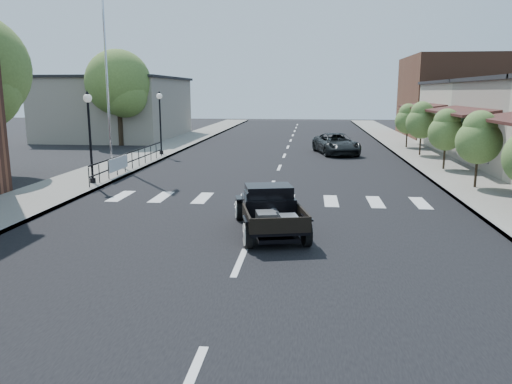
# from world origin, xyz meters

# --- Properties ---
(ground) EXTENTS (120.00, 120.00, 0.00)m
(ground) POSITION_xyz_m (0.00, 0.00, 0.00)
(ground) COLOR black
(ground) RESTS_ON ground
(road) EXTENTS (14.00, 80.00, 0.02)m
(road) POSITION_xyz_m (0.00, 15.00, 0.01)
(road) COLOR black
(road) RESTS_ON ground
(road_markings) EXTENTS (12.00, 60.00, 0.06)m
(road_markings) POSITION_xyz_m (0.00, 10.00, 0.00)
(road_markings) COLOR silver
(road_markings) RESTS_ON ground
(sidewalk_left) EXTENTS (3.00, 80.00, 0.15)m
(sidewalk_left) POSITION_xyz_m (-8.50, 15.00, 0.07)
(sidewalk_left) COLOR gray
(sidewalk_left) RESTS_ON ground
(sidewalk_right) EXTENTS (3.00, 80.00, 0.15)m
(sidewalk_right) POSITION_xyz_m (8.50, 15.00, 0.07)
(sidewalk_right) COLOR gray
(sidewalk_right) RESTS_ON ground
(low_building_left) EXTENTS (10.00, 12.00, 5.00)m
(low_building_left) POSITION_xyz_m (-15.00, 28.00, 2.50)
(low_building_left) COLOR gray
(low_building_left) RESTS_ON ground
(storefront_far) EXTENTS (10.00, 9.00, 4.50)m
(storefront_far) POSITION_xyz_m (15.00, 22.00, 2.25)
(storefront_far) COLOR #B5AE99
(storefront_far) RESTS_ON ground
(far_building_right) EXTENTS (11.00, 10.00, 7.00)m
(far_building_right) POSITION_xyz_m (15.50, 32.00, 3.50)
(far_building_right) COLOR brown
(far_building_right) RESTS_ON ground
(railing) EXTENTS (0.08, 10.00, 1.00)m
(railing) POSITION_xyz_m (-7.30, 10.00, 0.65)
(railing) COLOR black
(railing) RESTS_ON sidewalk_left
(banner) EXTENTS (0.04, 2.20, 0.60)m
(banner) POSITION_xyz_m (-7.22, 8.00, 0.45)
(banner) COLOR silver
(banner) RESTS_ON sidewalk_left
(lamp_post_b) EXTENTS (0.36, 0.36, 3.85)m
(lamp_post_b) POSITION_xyz_m (-7.60, 6.00, 2.07)
(lamp_post_b) COLOR black
(lamp_post_b) RESTS_ON sidewalk_left
(lamp_post_c) EXTENTS (0.36, 0.36, 3.85)m
(lamp_post_c) POSITION_xyz_m (-7.60, 16.00, 2.07)
(lamp_post_c) COLOR black
(lamp_post_c) RESTS_ON sidewalk_left
(flagpole) EXTENTS (0.12, 0.12, 12.50)m
(flagpole) POSITION_xyz_m (-9.20, 12.00, 6.40)
(flagpole) COLOR silver
(flagpole) RESTS_ON sidewalk_left
(big_tree_far) EXTENTS (4.78, 4.78, 7.01)m
(big_tree_far) POSITION_xyz_m (-12.50, 22.00, 3.51)
(big_tree_far) COLOR #537130
(big_tree_far) RESTS_ON ground
(small_tree_b) EXTENTS (1.79, 1.79, 2.98)m
(small_tree_b) POSITION_xyz_m (8.30, 6.71, 1.64)
(small_tree_b) COLOR #517234
(small_tree_b) RESTS_ON sidewalk_right
(small_tree_c) EXTENTS (1.73, 1.73, 2.89)m
(small_tree_c) POSITION_xyz_m (8.30, 11.65, 1.59)
(small_tree_c) COLOR #517234
(small_tree_c) RESTS_ON sidewalk_right
(small_tree_d) EXTENTS (1.88, 1.88, 3.13)m
(small_tree_d) POSITION_xyz_m (8.30, 17.32, 1.71)
(small_tree_d) COLOR #517234
(small_tree_d) RESTS_ON sidewalk_right
(small_tree_e) EXTENTS (1.74, 1.74, 2.90)m
(small_tree_e) POSITION_xyz_m (8.30, 21.73, 1.60)
(small_tree_e) COLOR #517234
(small_tree_e) RESTS_ON sidewalk_right
(hotrod_pickup) EXTENTS (2.73, 4.31, 1.38)m
(hotrod_pickup) POSITION_xyz_m (0.49, -0.36, 0.69)
(hotrod_pickup) COLOR black
(hotrod_pickup) RESTS_ON ground
(second_car) EXTENTS (3.22, 5.15, 1.33)m
(second_car) POSITION_xyz_m (3.26, 18.26, 0.66)
(second_car) COLOR black
(second_car) RESTS_ON ground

